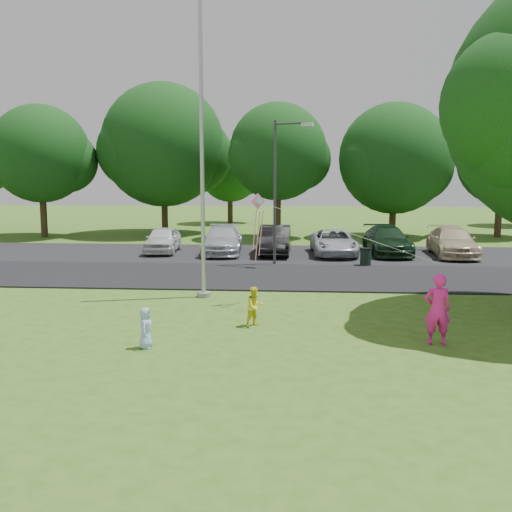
# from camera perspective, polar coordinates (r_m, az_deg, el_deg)

# --- Properties ---
(ground) EXTENTS (120.00, 120.00, 0.00)m
(ground) POSITION_cam_1_polar(r_m,az_deg,el_deg) (14.85, 5.12, -8.43)
(ground) COLOR #38631A
(ground) RESTS_ON ground
(park_road) EXTENTS (60.00, 6.00, 0.06)m
(park_road) POSITION_cam_1_polar(r_m,az_deg,el_deg) (23.60, 4.78, -2.06)
(park_road) COLOR black
(park_road) RESTS_ON ground
(parking_strip) EXTENTS (42.00, 7.00, 0.06)m
(parking_strip) POSITION_cam_1_polar(r_m,az_deg,el_deg) (30.02, 4.66, 0.17)
(parking_strip) COLOR black
(parking_strip) RESTS_ON ground
(flagpole) EXTENTS (0.50, 0.50, 10.00)m
(flagpole) POSITION_cam_1_polar(r_m,az_deg,el_deg) (19.49, -5.40, 7.97)
(flagpole) COLOR #B7BABF
(flagpole) RESTS_ON ground
(street_lamp) EXTENTS (1.79, 0.81, 6.63)m
(street_lamp) POSITION_cam_1_polar(r_m,az_deg,el_deg) (26.23, 2.44, 7.68)
(street_lamp) COLOR #3F3F44
(street_lamp) RESTS_ON ground
(trash_can) EXTENTS (0.54, 0.54, 0.85)m
(trash_can) POSITION_cam_1_polar(r_m,az_deg,el_deg) (26.68, 10.91, -0.12)
(trash_can) COLOR black
(trash_can) RESTS_ON ground
(tree_row) EXTENTS (64.35, 11.94, 10.88)m
(tree_row) POSITION_cam_1_polar(r_m,az_deg,el_deg) (38.52, 7.07, 10.40)
(tree_row) COLOR #332316
(tree_row) RESTS_ON ground
(horizon_trees) EXTENTS (77.46, 7.20, 7.02)m
(horizon_trees) POSITION_cam_1_polar(r_m,az_deg,el_deg) (48.29, 9.44, 8.25)
(horizon_trees) COLOR #332316
(horizon_trees) RESTS_ON ground
(parked_cars) EXTENTS (17.09, 5.36, 1.49)m
(parked_cars) POSITION_cam_1_polar(r_m,az_deg,el_deg) (29.83, 6.05, 1.52)
(parked_cars) COLOR silver
(parked_cars) RESTS_ON ground
(woman) EXTENTS (0.66, 0.43, 1.81)m
(woman) POSITION_cam_1_polar(r_m,az_deg,el_deg) (14.95, 17.68, -5.10)
(woman) COLOR #FF219E
(woman) RESTS_ON ground
(child_yellow) EXTENTS (0.69, 0.68, 1.12)m
(child_yellow) POSITION_cam_1_polar(r_m,az_deg,el_deg) (16.01, -0.11, -5.08)
(child_yellow) COLOR yellow
(child_yellow) RESTS_ON ground
(child_blue) EXTENTS (0.35, 0.52, 1.02)m
(child_blue) POSITION_cam_1_polar(r_m,az_deg,el_deg) (14.31, -10.99, -7.07)
(child_blue) COLOR #A6BFFF
(child_blue) RESTS_ON ground
(kite) EXTENTS (5.01, 4.42, 2.26)m
(kite) POSITION_cam_1_polar(r_m,az_deg,el_deg) (18.26, 0.65, 3.96)
(kite) COLOR pink
(kite) RESTS_ON ground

